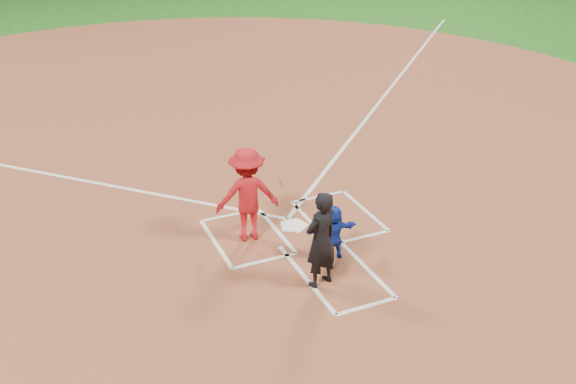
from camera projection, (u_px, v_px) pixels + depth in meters
name	position (u px, v px, depth m)	size (l,w,h in m)	color
ground	(294.00, 227.00, 12.46)	(120.00, 120.00, 0.00)	#1B5916
home_plate_dirt	(202.00, 125.00, 17.35)	(28.00, 28.00, 0.01)	brown
home_plate	(294.00, 226.00, 12.45)	(0.60, 0.60, 0.02)	white
catcher	(333.00, 232.00, 11.22)	(0.95, 0.30, 1.03)	#1533B1
umpire	(321.00, 240.00, 10.35)	(0.62, 0.41, 1.70)	black
chalk_markings	(210.00, 134.00, 16.76)	(28.35, 17.32, 0.01)	white
batter_at_plate	(247.00, 195.00, 11.67)	(1.40, 0.98, 1.81)	red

